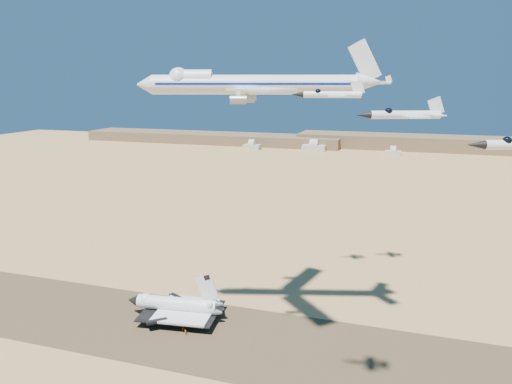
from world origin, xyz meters
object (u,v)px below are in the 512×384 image
(crew_c, at_px, (185,331))
(chase_jet_f, at_px, (375,82))
(crew_a, at_px, (186,333))
(chase_jet_b, at_px, (404,114))
(crew_b, at_px, (183,329))
(shuttle, at_px, (176,306))
(chase_jet_a, at_px, (331,94))
(carrier_747, at_px, (247,85))
(chase_jet_e, at_px, (329,81))

(crew_c, distance_m, chase_jet_f, 125.55)
(crew_a, bearing_deg, chase_jet_b, -115.75)
(crew_b, relative_size, crew_c, 0.94)
(shuttle, relative_size, chase_jet_a, 2.44)
(crew_c, xyz_separation_m, chase_jet_f, (56.74, 69.13, 88.12))
(carrier_747, height_order, chase_jet_e, carrier_747)
(carrier_747, bearing_deg, crew_b, 176.97)
(carrier_747, relative_size, chase_jet_b, 4.96)
(crew_b, distance_m, chase_jet_a, 111.97)
(chase_jet_e, bearing_deg, chase_jet_b, -93.44)
(shuttle, relative_size, crew_b, 22.41)
(carrier_747, xyz_separation_m, chase_jet_e, (17.35, 52.09, 0.99))
(chase_jet_b, distance_m, chase_jet_e, 116.78)
(crew_b, bearing_deg, crew_a, -171.78)
(shuttle, distance_m, crew_a, 15.02)
(shuttle, height_order, carrier_747, carrier_747)
(shuttle, height_order, crew_a, shuttle)
(chase_jet_a, bearing_deg, chase_jet_b, -47.24)
(crew_b, relative_size, chase_jet_b, 0.11)
(chase_jet_b, bearing_deg, crew_a, 122.83)
(crew_c, bearing_deg, crew_a, 153.08)
(chase_jet_a, xyz_separation_m, chase_jet_f, (-0.29, 108.19, 1.95))
(crew_a, height_order, crew_c, crew_c)
(crew_b, relative_size, chase_jet_e, 0.13)
(chase_jet_e, bearing_deg, carrier_747, -128.86)
(crew_c, bearing_deg, chase_jet_a, 174.26)
(chase_jet_b, distance_m, chase_jet_f, 122.67)
(crew_a, bearing_deg, crew_c, 44.09)
(chase_jet_f, bearing_deg, carrier_747, -134.72)
(crew_a, relative_size, chase_jet_f, 0.12)
(crew_a, relative_size, crew_b, 1.05)
(crew_a, distance_m, chase_jet_f, 125.76)
(chase_jet_b, bearing_deg, chase_jet_e, 85.24)
(crew_c, bearing_deg, carrier_747, -133.10)
(shuttle, bearing_deg, chase_jet_b, -44.81)
(chase_jet_a, bearing_deg, chase_jet_e, 92.95)
(carrier_747, distance_m, crew_a, 90.57)
(shuttle, height_order, chase_jet_b, chase_jet_b)
(shuttle, distance_m, chase_jet_e, 108.76)
(crew_a, xyz_separation_m, chase_jet_a, (56.46, -38.23, 86.18))
(chase_jet_b, bearing_deg, chase_jet_f, 75.88)
(crew_b, xyz_separation_m, chase_jet_e, (40.63, 57.60, 88.78))
(crew_b, height_order, crew_c, crew_c)
(shuttle, bearing_deg, chase_jet_e, 38.41)
(chase_jet_f, bearing_deg, shuttle, -153.18)
(crew_c, bearing_deg, shuttle, -20.83)
(carrier_747, height_order, chase_jet_f, carrier_747)
(crew_a, bearing_deg, chase_jet_a, -114.43)
(carrier_747, bearing_deg, chase_jet_f, 44.10)
(shuttle, xyz_separation_m, carrier_747, (30.29, -3.11, 83.63))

